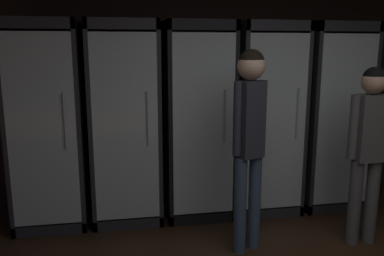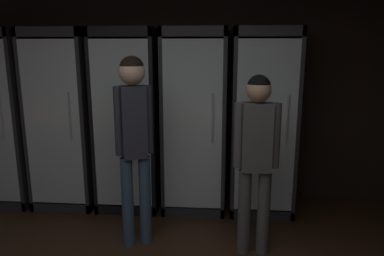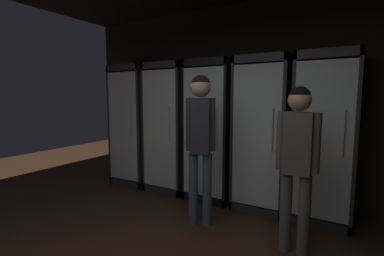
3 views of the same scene
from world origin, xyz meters
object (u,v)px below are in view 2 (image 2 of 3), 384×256
at_px(cooler_center, 130,121).
at_px(shopper_far, 256,148).
at_px(cooler_left, 67,120).
at_px(cooler_far_right, 262,123).
at_px(cooler_right, 195,122).
at_px(shopper_near, 134,130).
at_px(cooler_far_left, 5,119).

bearing_deg(cooler_center, shopper_far, -36.23).
xyz_separation_m(cooler_left, shopper_far, (2.04, -0.96, -0.01)).
bearing_deg(cooler_far_right, cooler_right, -179.90).
distance_m(shopper_near, shopper_far, 1.06).
bearing_deg(cooler_center, cooler_far_left, 179.89).
height_order(cooler_right, shopper_near, cooler_right).
bearing_deg(cooler_far_right, cooler_far_left, 179.99).
distance_m(cooler_far_left, shopper_far, 2.94).
distance_m(cooler_far_right, shopper_far, 0.98).
height_order(cooler_left, cooler_right, same).
bearing_deg(cooler_right, cooler_far_left, 179.96).
bearing_deg(cooler_center, shopper_near, -73.54).
bearing_deg(shopper_far, shopper_near, 176.58).
bearing_deg(cooler_left, shopper_near, -42.07).
relative_size(cooler_far_left, cooler_right, 1.00).
xyz_separation_m(cooler_far_left, cooler_center, (1.46, -0.00, 0.01)).
bearing_deg(cooler_center, cooler_left, -179.98).
xyz_separation_m(cooler_far_left, shopper_far, (2.78, -0.97, -0.01)).
distance_m(cooler_center, shopper_near, 0.94).
distance_m(cooler_left, shopper_far, 2.26).
xyz_separation_m(cooler_far_left, cooler_right, (2.19, -0.00, 0.00)).
relative_size(cooler_far_right, shopper_near, 1.16).
bearing_deg(cooler_left, cooler_right, 0.05).
xyz_separation_m(cooler_center, cooler_right, (0.73, 0.00, -0.00)).
height_order(cooler_left, cooler_far_right, same).
bearing_deg(cooler_far_left, cooler_left, -0.23).
bearing_deg(cooler_left, cooler_far_right, 0.07).
xyz_separation_m(cooler_center, shopper_near, (0.27, -0.90, 0.10)).
xyz_separation_m(cooler_far_left, shopper_near, (1.73, -0.90, 0.11)).
relative_size(cooler_left, shopper_far, 1.26).
height_order(cooler_center, shopper_near, cooler_center).
bearing_deg(cooler_right, cooler_center, -179.92).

